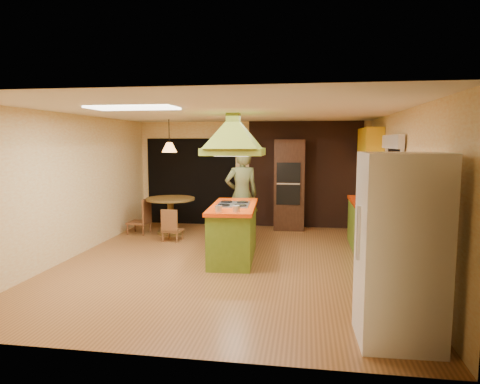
% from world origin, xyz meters
% --- Properties ---
extents(ground, '(6.50, 6.50, 0.00)m').
position_xyz_m(ground, '(0.00, 0.00, 0.00)').
color(ground, '#996132').
rests_on(ground, ground).
extents(room_walls, '(5.50, 6.50, 6.50)m').
position_xyz_m(room_walls, '(0.00, 0.00, 1.25)').
color(room_walls, beige).
rests_on(room_walls, ground).
extents(ceiling_plane, '(6.50, 6.50, 0.00)m').
position_xyz_m(ceiling_plane, '(0.00, 0.00, 2.50)').
color(ceiling_plane, silver).
rests_on(ceiling_plane, room_walls).
extents(brick_panel, '(2.64, 0.03, 2.50)m').
position_xyz_m(brick_panel, '(1.25, 3.23, 1.25)').
color(brick_panel, '#381E14').
rests_on(brick_panel, ground).
extents(nook_opening, '(2.20, 0.03, 2.10)m').
position_xyz_m(nook_opening, '(-1.50, 3.23, 1.05)').
color(nook_opening, black).
rests_on(nook_opening, ground).
extents(right_counter, '(0.62, 3.05, 0.92)m').
position_xyz_m(right_counter, '(2.45, 0.60, 0.46)').
color(right_counter, olive).
rests_on(right_counter, ground).
extents(upper_cabinets, '(0.34, 1.40, 0.70)m').
position_xyz_m(upper_cabinets, '(2.57, 2.20, 1.95)').
color(upper_cabinets, yellow).
rests_on(upper_cabinets, room_walls).
extents(window_right, '(0.12, 1.35, 1.06)m').
position_xyz_m(window_right, '(2.70, 0.40, 1.77)').
color(window_right, black).
rests_on(window_right, room_walls).
extents(fluor_panel, '(1.20, 0.60, 0.03)m').
position_xyz_m(fluor_panel, '(-1.10, -1.20, 2.48)').
color(fluor_panel, white).
rests_on(fluor_panel, ceiling_plane).
extents(kitchen_island, '(0.88, 1.92, 0.95)m').
position_xyz_m(kitchen_island, '(0.05, 0.28, 0.47)').
color(kitchen_island, olive).
rests_on(kitchen_island, ground).
extents(range_hood, '(1.03, 0.75, 0.79)m').
position_xyz_m(range_hood, '(0.05, 0.28, 2.25)').
color(range_hood, olive).
rests_on(range_hood, ceiling_plane).
extents(man, '(0.82, 0.70, 1.89)m').
position_xyz_m(man, '(0.00, 1.57, 0.95)').
color(man, '#4A4F2A').
rests_on(man, ground).
extents(refrigerator, '(0.81, 0.77, 1.91)m').
position_xyz_m(refrigerator, '(2.22, -2.58, 0.96)').
color(refrigerator, white).
rests_on(refrigerator, ground).
extents(wall_oven, '(0.72, 0.64, 2.07)m').
position_xyz_m(wall_oven, '(0.90, 2.95, 1.04)').
color(wall_oven, '#412415').
rests_on(wall_oven, ground).
extents(dining_table, '(1.07, 1.07, 0.80)m').
position_xyz_m(dining_table, '(-1.65, 2.03, 0.56)').
color(dining_table, brown).
rests_on(dining_table, ground).
extents(chair_left, '(0.46, 0.46, 0.79)m').
position_xyz_m(chair_left, '(-2.35, 1.93, 0.39)').
color(chair_left, brown).
rests_on(chair_left, ground).
extents(chair_near, '(0.40, 0.40, 0.67)m').
position_xyz_m(chair_near, '(-1.40, 1.38, 0.33)').
color(chair_near, brown).
rests_on(chair_near, ground).
extents(pendant_lamp, '(0.36, 0.36, 0.22)m').
position_xyz_m(pendant_lamp, '(-1.65, 2.03, 1.90)').
color(pendant_lamp, '#FF9E3F').
rests_on(pendant_lamp, ceiling_plane).
extents(canister_large, '(0.17, 0.17, 0.23)m').
position_xyz_m(canister_large, '(2.40, 1.48, 1.04)').
color(canister_large, beige).
rests_on(canister_large, right_counter).
extents(canister_medium, '(0.13, 0.13, 0.18)m').
position_xyz_m(canister_medium, '(2.40, 1.26, 1.01)').
color(canister_medium, beige).
rests_on(canister_medium, right_counter).
extents(canister_small, '(0.12, 0.12, 0.15)m').
position_xyz_m(canister_small, '(2.40, 1.33, 0.99)').
color(canister_small, '#F3DEC3').
rests_on(canister_small, right_counter).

